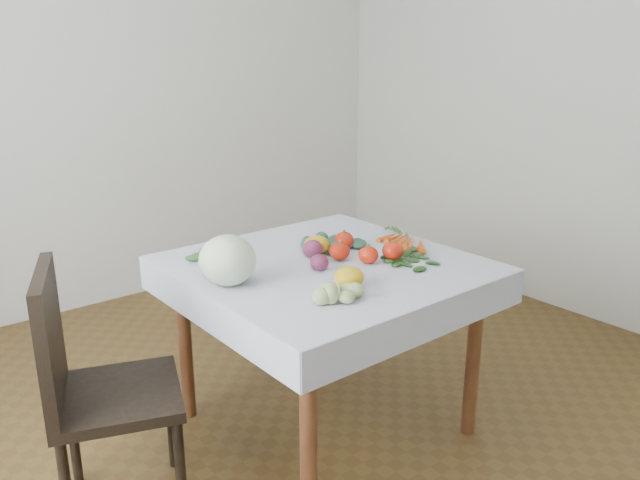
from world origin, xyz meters
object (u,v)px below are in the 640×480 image
object	(u,v)px
heirloom_back	(317,245)
carrot_bunch	(406,241)
chair	(89,379)
table	(326,286)
cabbage	(228,260)

from	to	relation	value
heirloom_back	carrot_bunch	bearing A→B (deg)	-19.60
chair	carrot_bunch	bearing A→B (deg)	-4.37
table	cabbage	xyz separation A→B (m)	(-0.44, 0.04, 0.20)
heirloom_back	carrot_bunch	xyz separation A→B (m)	(0.40, -0.14, -0.03)
table	heirloom_back	bearing A→B (deg)	69.23
table	chair	xyz separation A→B (m)	(-0.97, 0.08, -0.12)
cabbage	carrot_bunch	distance (m)	0.89
table	chair	size ratio (longest dim) A/B	1.08
table	cabbage	bearing A→B (deg)	175.02
chair	cabbage	distance (m)	0.62
chair	carrot_bunch	xyz separation A→B (m)	(1.41, -0.11, 0.24)
table	heirloom_back	size ratio (longest dim) A/B	9.01
cabbage	carrot_bunch	world-z (taller)	cabbage
heirloom_back	chair	bearing A→B (deg)	-178.07
cabbage	carrot_bunch	size ratio (longest dim) A/B	0.71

